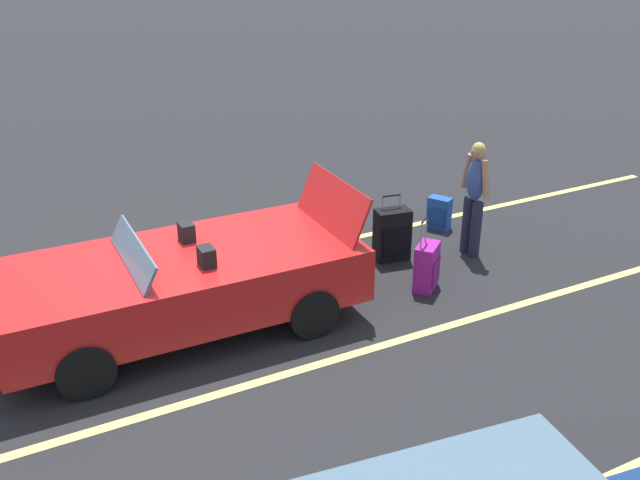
# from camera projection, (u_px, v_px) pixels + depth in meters

# --- Properties ---
(ground_plane) EXTENTS (80.00, 80.00, 0.00)m
(ground_plane) POSITION_uv_depth(u_px,v_px,m) (186.00, 327.00, 8.62)
(ground_plane) COLOR black
(lot_line_near) EXTENTS (18.00, 0.12, 0.01)m
(lot_line_near) POSITION_uv_depth(u_px,v_px,m) (155.00, 282.00, 9.67)
(lot_line_near) COLOR #EAE066
(lot_line_near) RESTS_ON ground_plane
(lot_line_mid) EXTENTS (18.00, 0.12, 0.01)m
(lot_line_mid) POSITION_uv_depth(u_px,v_px,m) (228.00, 391.00, 7.49)
(lot_line_mid) COLOR #EAE066
(lot_line_mid) RESTS_ON ground_plane
(convertible_car) EXTENTS (4.19, 1.88, 1.52)m
(convertible_car) POSITION_uv_depth(u_px,v_px,m) (165.00, 287.00, 8.30)
(convertible_car) COLOR red
(convertible_car) RESTS_ON ground_plane
(suitcase_large_black) EXTENTS (0.52, 0.37, 0.94)m
(suitcase_large_black) POSITION_uv_depth(u_px,v_px,m) (392.00, 235.00, 10.15)
(suitcase_large_black) COLOR black
(suitcase_large_black) RESTS_ON ground_plane
(suitcase_medium_bright) EXTENTS (0.46, 0.44, 0.97)m
(suitcase_medium_bright) POSITION_uv_depth(u_px,v_px,m) (427.00, 267.00, 9.38)
(suitcase_medium_bright) COLOR #991E8C
(suitcase_medium_bright) RESTS_ON ground_plane
(suitcase_small_carryon) EXTENTS (0.35, 0.39, 0.50)m
(suitcase_small_carryon) POSITION_uv_depth(u_px,v_px,m) (439.00, 213.00, 11.17)
(suitcase_small_carryon) COLOR #1E479E
(suitcase_small_carryon) RESTS_ON ground_plane
(traveler_person) EXTENTS (0.22, 0.60, 1.65)m
(traveler_person) POSITION_uv_depth(u_px,v_px,m) (475.00, 193.00, 10.07)
(traveler_person) COLOR #1E2338
(traveler_person) RESTS_ON ground_plane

